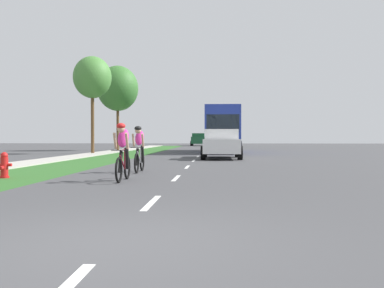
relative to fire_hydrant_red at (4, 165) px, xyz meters
The scene contains 13 objects.
ground_plane 13.59m from the fire_hydrant_red, 68.22° to the left, with size 120.00×120.00×0.00m, color #424244.
grass_verge 12.62m from the fire_hydrant_red, 90.00° to the left, with size 2.98×70.00×0.01m, color #2D6026.
sidewalk_concrete 12.84m from the fire_hydrant_red, 100.83° to the left, with size 1.84×70.00×0.10m, color #B2ADA3.
lane_markings_center 17.36m from the fire_hydrant_red, 73.12° to the left, with size 0.12×53.13×0.01m.
fire_hydrant_red is the anchor object (origin of this frame).
cyclist_lead 3.75m from the fire_hydrant_red, ahead, with size 0.42×1.72×1.58m.
cyclist_trailing 4.28m from the fire_hydrant_red, 32.97° to the left, with size 0.42×1.72×1.58m.
pickup_white 13.59m from the fire_hydrant_red, 61.50° to the left, with size 2.22×5.10×1.64m.
bus_blue 23.70m from the fire_hydrant_red, 73.70° to the left, with size 2.78×11.60×3.48m.
sedan_black 39.56m from the fire_hydrant_red, 80.02° to the left, with size 1.98×4.30×1.52m.
suv_dark_green 48.78m from the fire_hydrant_red, 85.79° to the left, with size 2.15×4.70×1.79m.
street_tree_near 19.35m from the fire_hydrant_red, 98.82° to the left, with size 2.78×2.78×7.12m.
street_tree_far 27.02m from the fire_hydrant_red, 96.21° to the left, with size 3.76×3.76×7.77m.
Camera 1 is at (1.19, -4.65, 1.19)m, focal length 39.59 mm.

